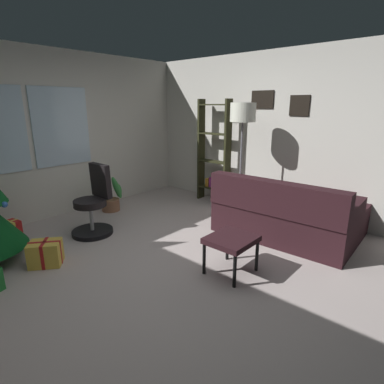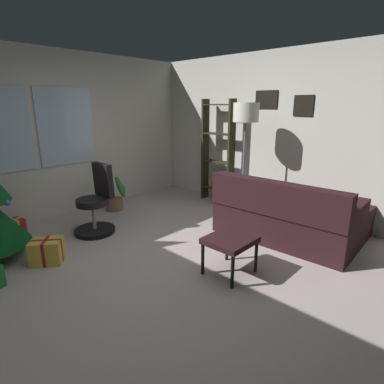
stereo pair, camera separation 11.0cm
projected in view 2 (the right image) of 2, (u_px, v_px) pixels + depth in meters
name	position (u px, v px, depth m)	size (l,w,h in m)	color
ground_plane	(172.00, 268.00, 3.55)	(4.89, 5.11, 0.10)	#B2A5A1
wall_back_with_windows	(57.00, 135.00, 4.89)	(4.89, 0.12, 2.58)	beige
wall_right_with_frames	(284.00, 135.00, 4.94)	(0.12, 5.11, 2.58)	beige
couch	(297.00, 216.00, 4.19)	(1.69, 1.81, 0.85)	black
footstool	(230.00, 242.00, 3.26)	(0.49, 0.45, 0.41)	black
gift_box_red	(15.00, 227.00, 4.31)	(0.25, 0.25, 0.23)	red
gift_box_gold	(47.00, 251.00, 3.54)	(0.42, 0.41, 0.28)	gold
office_chair	(96.00, 206.00, 4.34)	(0.56, 0.56, 0.98)	black
bookshelf	(218.00, 157.00, 5.62)	(0.18, 0.64, 1.85)	#282915
floor_lamp	(246.00, 120.00, 4.63)	(0.38, 0.38, 1.78)	slate
potted_plant	(115.00, 197.00, 5.30)	(0.41, 0.32, 0.61)	brown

